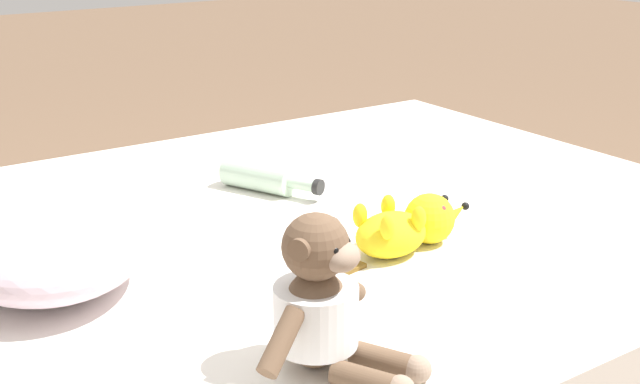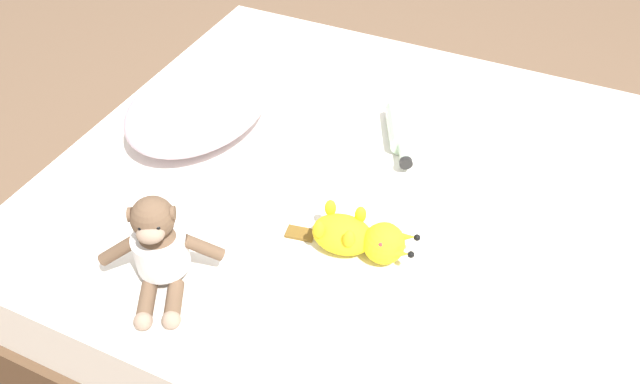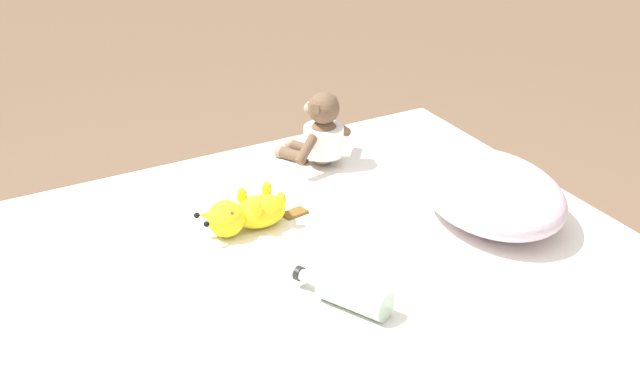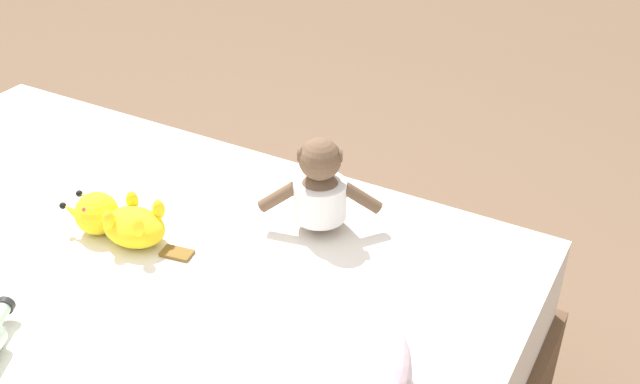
% 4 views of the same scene
% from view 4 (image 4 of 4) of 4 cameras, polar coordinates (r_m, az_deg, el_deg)
% --- Properties ---
extents(plush_monkey, '(0.25, 0.27, 0.24)m').
position_cam_4_polar(plush_monkey, '(1.70, 0.01, 0.10)').
color(plush_monkey, brown).
rests_on(plush_monkey, bed).
extents(plush_yellow_creature, '(0.12, 0.33, 0.10)m').
position_cam_4_polar(plush_yellow_creature, '(1.75, -15.15, -2.10)').
color(plush_yellow_creature, yellow).
rests_on(plush_yellow_creature, bed).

